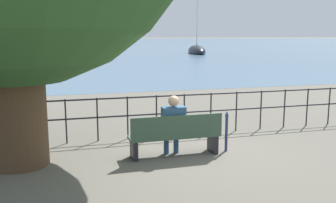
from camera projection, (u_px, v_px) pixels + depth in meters
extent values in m
plane|color=#605B51|center=(174.00, 155.00, 7.90)|extent=(1000.00, 1000.00, 0.00)
cube|color=slate|center=(66.00, 42.00, 158.47)|extent=(600.00, 300.00, 0.01)
cylinder|color=#4C3823|center=(17.00, 99.00, 7.10)|extent=(1.08, 1.08, 2.61)
cube|color=#334C38|center=(175.00, 136.00, 7.83)|extent=(1.93, 0.45, 0.05)
cube|color=#334C38|center=(177.00, 126.00, 7.59)|extent=(1.93, 0.04, 0.45)
cube|color=black|center=(134.00, 150.00, 7.63)|extent=(0.10, 0.41, 0.40)
cube|color=black|center=(213.00, 143.00, 8.10)|extent=(0.10, 0.41, 0.40)
cylinder|color=navy|center=(166.00, 143.00, 7.97)|extent=(0.11, 0.11, 0.45)
cylinder|color=navy|center=(176.00, 143.00, 8.03)|extent=(0.11, 0.11, 0.45)
cube|color=navy|center=(172.00, 132.00, 7.87)|extent=(0.41, 0.26, 0.14)
cube|color=navy|center=(174.00, 121.00, 7.74)|extent=(0.49, 0.24, 0.60)
sphere|color=tan|center=(174.00, 101.00, 7.67)|extent=(0.23, 0.23, 0.23)
cylinder|color=black|center=(33.00, 123.00, 8.49)|extent=(0.04, 0.04, 1.05)
cylinder|color=black|center=(66.00, 122.00, 8.68)|extent=(0.04, 0.04, 1.05)
cylinder|color=black|center=(97.00, 120.00, 8.88)|extent=(0.04, 0.04, 1.05)
cylinder|color=black|center=(128.00, 118.00, 9.07)|extent=(0.04, 0.04, 1.05)
cylinder|color=black|center=(157.00, 116.00, 9.27)|extent=(0.04, 0.04, 1.05)
cylinder|color=black|center=(184.00, 114.00, 9.46)|extent=(0.04, 0.04, 1.05)
cylinder|color=black|center=(211.00, 113.00, 9.66)|extent=(0.04, 0.04, 1.05)
cylinder|color=black|center=(236.00, 111.00, 9.85)|extent=(0.04, 0.04, 1.05)
cylinder|color=black|center=(261.00, 110.00, 10.05)|extent=(0.04, 0.04, 1.05)
cylinder|color=black|center=(284.00, 108.00, 10.24)|extent=(0.04, 0.04, 1.05)
cylinder|color=black|center=(307.00, 107.00, 10.44)|extent=(0.04, 0.04, 1.05)
cylinder|color=black|center=(329.00, 106.00, 10.63)|extent=(0.04, 0.04, 1.05)
cylinder|color=black|center=(156.00, 96.00, 9.18)|extent=(13.03, 0.04, 0.04)
cylinder|color=black|center=(156.00, 114.00, 9.26)|extent=(13.03, 0.04, 0.04)
cylinder|color=navy|center=(226.00, 134.00, 8.12)|extent=(0.06, 0.06, 0.78)
cone|color=navy|center=(227.00, 114.00, 8.05)|extent=(0.09, 0.09, 0.11)
ellipsoid|color=black|center=(197.00, 51.00, 52.67)|extent=(3.86, 8.69, 1.66)
cylinder|color=silver|center=(197.00, 14.00, 51.77)|extent=(0.14, 0.14, 9.34)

